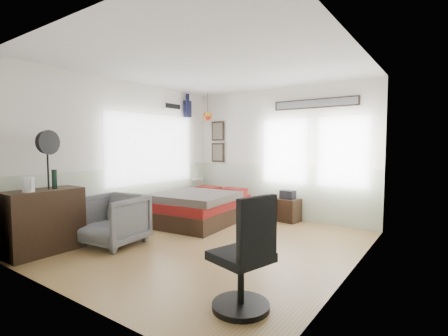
{
  "coord_description": "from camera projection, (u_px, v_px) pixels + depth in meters",
  "views": [
    {
      "loc": [
        2.94,
        -3.92,
        1.52
      ],
      "look_at": [
        -0.1,
        0.4,
        1.15
      ],
      "focal_mm": 26.0,
      "sensor_mm": 36.0,
      "label": 1
    }
  ],
  "objects": [
    {
      "name": "ground_plane",
      "position": [
        214.0,
        244.0,
        4.99
      ],
      "size": [
        4.0,
        4.5,
        0.01
      ],
      "primitive_type": "cube",
      "color": "olive"
    },
    {
      "name": "room_shell",
      "position": [
        217.0,
        139.0,
        5.08
      ],
      "size": [
        4.02,
        4.52,
        2.71
      ],
      "color": "white",
      "rests_on": "ground_plane"
    },
    {
      "name": "wall_decor",
      "position": [
        227.0,
        119.0,
        7.07
      ],
      "size": [
        3.55,
        1.32,
        1.44
      ],
      "color": "black",
      "rests_on": "room_shell"
    },
    {
      "name": "bed",
      "position": [
        201.0,
        207.0,
        6.4
      ],
      "size": [
        1.51,
        2.01,
        0.61
      ],
      "rotation": [
        0.0,
        0.0,
        0.09
      ],
      "color": "black",
      "rests_on": "ground_plane"
    },
    {
      "name": "dresser",
      "position": [
        44.0,
        221.0,
        4.58
      ],
      "size": [
        0.48,
        1.0,
        0.9
      ],
      "primitive_type": "cube",
      "color": "black",
      "rests_on": "ground_plane"
    },
    {
      "name": "armchair",
      "position": [
        113.0,
        220.0,
        4.94
      ],
      "size": [
        0.92,
        0.94,
        0.77
      ],
      "primitive_type": "imported",
      "rotation": [
        0.0,
        0.0,
        0.12
      ],
      "color": "slate",
      "rests_on": "ground_plane"
    },
    {
      "name": "nightstand",
      "position": [
        288.0,
        210.0,
        6.48
      ],
      "size": [
        0.5,
        0.43,
        0.46
      ],
      "primitive_type": "cube",
      "rotation": [
        0.0,
        0.0,
        -0.15
      ],
      "color": "black",
      "rests_on": "ground_plane"
    },
    {
      "name": "task_chair",
      "position": [
        245.0,
        264.0,
        2.95
      ],
      "size": [
        0.59,
        0.59,
        1.08
      ],
      "rotation": [
        0.0,
        0.0,
        -0.27
      ],
      "color": "black",
      "rests_on": "ground_plane"
    },
    {
      "name": "kettle",
      "position": [
        28.0,
        184.0,
        4.31
      ],
      "size": [
        0.18,
        0.15,
        0.2
      ],
      "rotation": [
        0.0,
        0.0,
        0.1
      ],
      "color": "silver",
      "rests_on": "dresser"
    },
    {
      "name": "bottle",
      "position": [
        54.0,
        179.0,
        4.6
      ],
      "size": [
        0.07,
        0.07,
        0.28
      ],
      "primitive_type": "cylinder",
      "color": "black",
      "rests_on": "dresser"
    },
    {
      "name": "stand_fan",
      "position": [
        47.0,
        143.0,
        4.51
      ],
      "size": [
        0.16,
        0.34,
        0.83
      ],
      "rotation": [
        0.0,
        0.0,
        0.23
      ],
      "color": "black",
      "rests_on": "dresser"
    },
    {
      "name": "black_bag",
      "position": [
        288.0,
        195.0,
        6.46
      ],
      "size": [
        0.3,
        0.22,
        0.17
      ],
      "primitive_type": "cube",
      "rotation": [
        0.0,
        0.0,
        -0.12
      ],
      "color": "black",
      "rests_on": "nightstand"
    }
  ]
}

